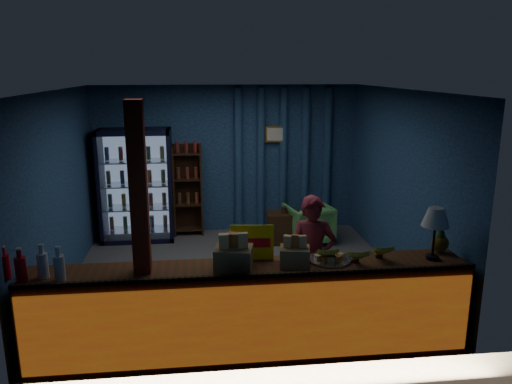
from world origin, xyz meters
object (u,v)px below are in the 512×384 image
pastry_tray (330,258)px  table_lamp (436,219)px  green_chair (308,223)px  shopkeeper (312,259)px

pastry_tray → table_lamp: table_lamp is taller
pastry_tray → table_lamp: bearing=-4.3°
green_chair → pastry_tray: bearing=69.1°
table_lamp → shopkeeper: bearing=149.8°
green_chair → pastry_tray: size_ratio=1.64×
green_chair → pastry_tray: pastry_tray is taller
shopkeeper → table_lamp: table_lamp is taller
shopkeeper → pastry_tray: 0.61m
shopkeeper → table_lamp: 1.44m
shopkeeper → table_lamp: bearing=-18.4°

